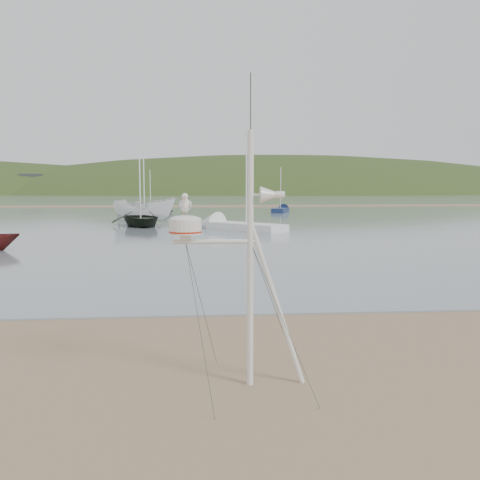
{
  "coord_description": "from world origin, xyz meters",
  "views": [
    {
      "loc": [
        2.1,
        -7.34,
        2.94
      ],
      "look_at": [
        2.77,
        1.0,
        2.07
      ],
      "focal_mm": 38.0,
      "sensor_mm": 36.0,
      "label": 1
    }
  ],
  "objects": [
    {
      "name": "water",
      "position": [
        0.0,
        132.0,
        0.02
      ],
      "size": [
        560.0,
        256.0,
        0.04
      ],
      "primitive_type": "cube",
      "color": "gray",
      "rests_on": "ground"
    },
    {
      "name": "sailboat_dark_mid",
      "position": [
        -2.24,
        48.83,
        0.3
      ],
      "size": [
        4.67,
        4.25,
        5.12
      ],
      "color": "black",
      "rests_on": "ground"
    },
    {
      "name": "boat_dark",
      "position": [
        -2.25,
        30.94,
        2.74
      ],
      "size": [
        4.02,
        2.14,
        5.4
      ],
      "primitive_type": "imported",
      "rotation": [
        0.0,
        0.0,
        0.28
      ],
      "color": "black",
      "rests_on": "water"
    },
    {
      "name": "boat_white",
      "position": [
        -2.45,
        35.68,
        2.65
      ],
      "size": [
        2.07,
        2.02,
        5.22
      ],
      "primitive_type": "imported",
      "rotation": [
        0.0,
        0.0,
        1.54
      ],
      "color": "white",
      "rests_on": "water"
    },
    {
      "name": "sailboat_blue_far",
      "position": [
        11.93,
        51.89,
        0.3
      ],
      "size": [
        3.16,
        5.71,
        5.59
      ],
      "color": "#15264C",
      "rests_on": "ground"
    },
    {
      "name": "sandbar",
      "position": [
        0.0,
        70.0,
        0.07
      ],
      "size": [
        560.0,
        7.0,
        0.07
      ],
      "primitive_type": "cube",
      "color": "#84684C",
      "rests_on": "water"
    },
    {
      "name": "ground",
      "position": [
        0.0,
        0.0,
        0.0
      ],
      "size": [
        560.0,
        560.0,
        0.0
      ],
      "primitive_type": "plane",
      "color": "#84684C",
      "rests_on": "ground"
    },
    {
      "name": "hill_ridge",
      "position": [
        18.52,
        235.0,
        -19.7
      ],
      "size": [
        620.0,
        180.0,
        80.0
      ],
      "color": "#273A17",
      "rests_on": "ground"
    },
    {
      "name": "mast_rig",
      "position": [
        2.78,
        -0.08,
        1.1
      ],
      "size": [
        2.02,
        2.16,
        4.56
      ],
      "color": "silver",
      "rests_on": "ground"
    },
    {
      "name": "sailboat_white_near",
      "position": [
        3.83,
        27.96,
        0.3
      ],
      "size": [
        6.56,
        6.87,
        7.57
      ],
      "color": "white",
      "rests_on": "ground"
    },
    {
      "name": "far_cottages",
      "position": [
        3.0,
        196.0,
        4.0
      ],
      "size": [
        294.4,
        6.3,
        8.0
      ],
      "color": "silver",
      "rests_on": "ground"
    }
  ]
}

